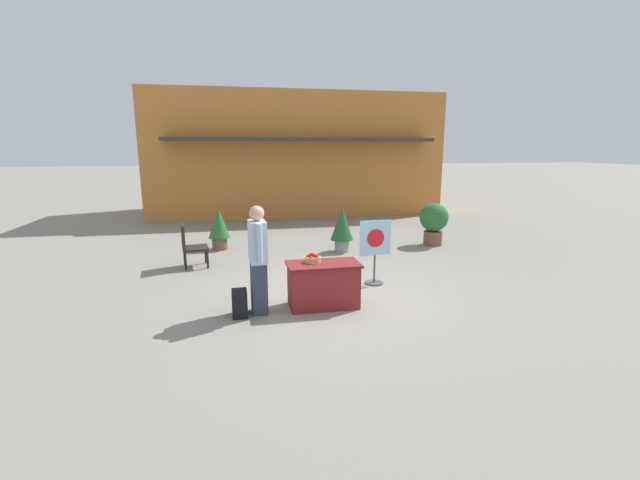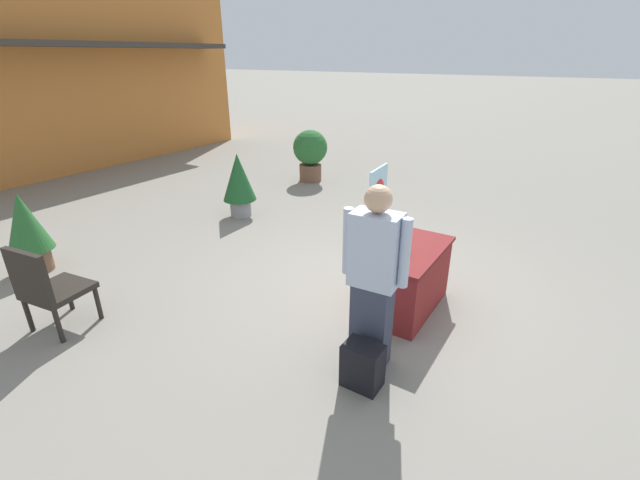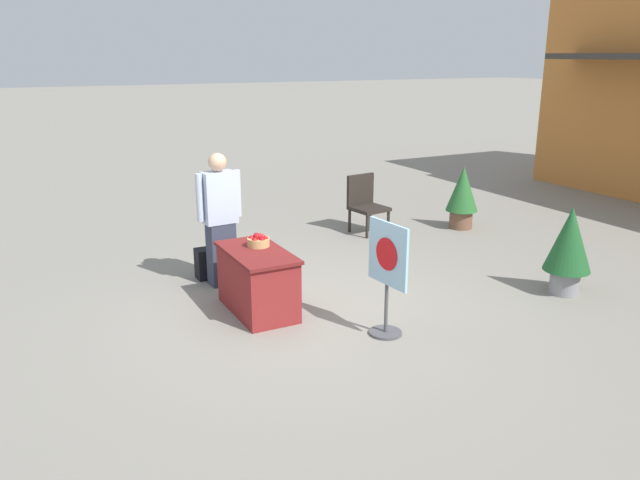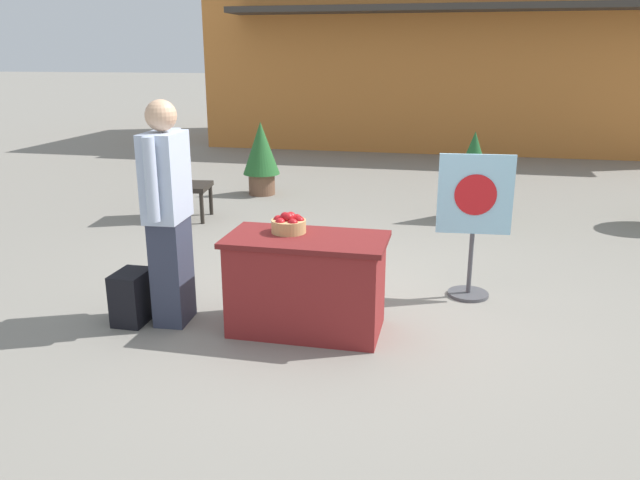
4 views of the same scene
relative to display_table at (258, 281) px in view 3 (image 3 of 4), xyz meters
The scene contains 9 objects.
ground_plane 0.68m from the display_table, 66.78° to the left, with size 120.00×120.00×0.00m, color gray.
display_table is the anchor object (origin of this frame).
apple_basket 0.48m from the display_table, 150.87° to the left, with size 0.27×0.27×0.16m.
person_visitor 1.20m from the display_table, behind, with size 0.29×0.61×1.76m.
backpack 1.42m from the display_table, behind, with size 0.24×0.34×0.42m.
poster_board 1.62m from the display_table, 38.66° to the left, with size 0.63×0.36×1.27m.
patio_chair 3.82m from the display_table, 129.09° to the left, with size 0.62×0.62×0.98m.
potted_plant_far_right 4.94m from the display_table, 111.60° to the left, with size 0.55×0.55×1.10m.
potted_plant_near_left 3.92m from the display_table, 70.92° to the left, with size 0.59×0.59×1.14m.
Camera 3 is at (6.24, -3.06, 2.94)m, focal length 35.00 mm.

